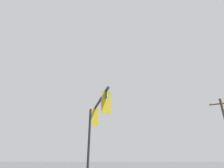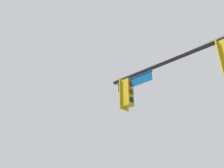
# 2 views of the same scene
# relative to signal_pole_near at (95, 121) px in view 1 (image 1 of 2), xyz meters

# --- Properties ---
(signal_pole_near) EXTENTS (6.75, 1.90, 6.23)m
(signal_pole_near) POSITION_rel_signal_pole_near_xyz_m (0.00, 0.00, 0.00)
(signal_pole_near) COLOR black
(signal_pole_near) RESTS_ON ground_plane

